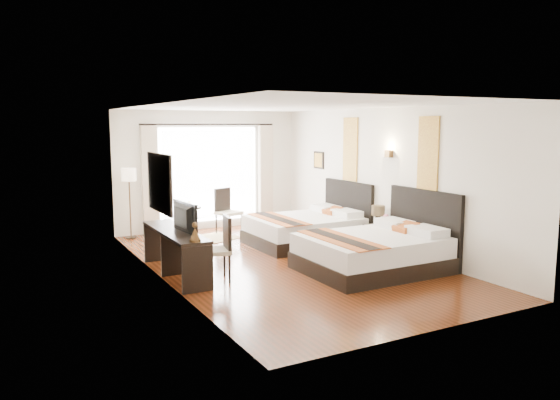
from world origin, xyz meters
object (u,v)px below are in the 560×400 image
table_lamp (378,212)px  nightstand (380,239)px  bed_far (308,228)px  console_desk (175,253)px  vase (386,225)px  desk_chair (216,261)px  bed_near (376,250)px  fruit_bowl (188,206)px  television (180,217)px  floor_lamp (129,179)px  side_table (189,221)px  window_chair (228,220)px

table_lamp → nightstand: bearing=-97.6°
bed_far → console_desk: bearing=-162.5°
vase → desk_chair: size_ratio=0.13×
bed_near → fruit_bowl: 4.77m
nightstand → table_lamp: (0.01, 0.09, 0.52)m
vase → fruit_bowl: 4.46m
television → bed_far: bearing=-73.3°
table_lamp → television: size_ratio=0.47×
nightstand → fruit_bowl: size_ratio=2.81×
nightstand → fruit_bowl: (-2.76, 3.35, 0.41)m
bed_near → bed_far: (0.05, 2.34, -0.02)m
table_lamp → vase: 0.31m
table_lamp → television: (-4.01, -0.01, 0.22)m
bed_near → floor_lamp: floor_lamp is taller
table_lamp → side_table: bearing=130.0°
nightstand → desk_chair: desk_chair is taller
desk_chair → side_table: (0.81, 3.67, 0.01)m
bed_near → desk_chair: size_ratio=2.26×
nightstand → side_table: size_ratio=0.84×
bed_far → vase: (0.87, -1.45, 0.24)m
vase → window_chair: bearing=120.7°
television → table_lamp: bearing=-94.6°
vase → bed_far: bearing=121.0°
table_lamp → window_chair: (-1.91, 3.01, -0.46)m
table_lamp → console_desk: 4.06m
bed_near → bed_far: 2.34m
desk_chair → side_table: desk_chair is taller
table_lamp → vase: table_lamp is taller
vase → television: television is taller
floor_lamp → bed_far: bearing=-36.2°
bed_far → nightstand: size_ratio=4.07×
nightstand → fruit_bowl: fruit_bowl is taller
desk_chair → side_table: size_ratio=1.60×
television → floor_lamp: 3.55m
television → window_chair: (2.11, 3.03, -0.69)m
table_lamp → floor_lamp: size_ratio=0.27×
console_desk → nightstand: bearing=-4.5°
vase → floor_lamp: size_ratio=0.09×
bed_near → window_chair: 4.24m
bed_far → floor_lamp: (-3.14, 2.30, 0.98)m
floor_lamp → nightstand: bearing=-42.2°
bed_far → console_desk: bed_far is taller
nightstand → television: (-4.00, 0.08, 0.74)m
vase → floor_lamp: 5.54m
desk_chair → window_chair: desk_chair is taller
television → bed_near: bearing=-114.3°
bed_near → window_chair: bearing=103.6°
console_desk → window_chair: window_chair is taller
nightstand → television: 4.07m
television → window_chair: television is taller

